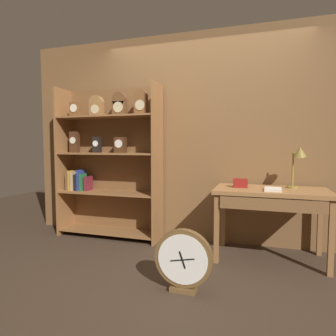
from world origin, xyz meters
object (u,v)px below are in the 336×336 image
(toolbox_small, at_px, (240,183))
(open_repair_manual, at_px, (273,189))
(workbench, at_px, (271,198))
(bookshelf, at_px, (108,159))
(desk_lamp, at_px, (298,158))
(round_clock_large, at_px, (183,260))

(toolbox_small, height_order, open_repair_manual, toolbox_small)
(workbench, xyz_separation_m, open_repair_manual, (0.02, -0.09, 0.11))
(bookshelf, bearing_deg, desk_lamp, -2.71)
(bookshelf, distance_m, toolbox_small, 1.74)
(open_repair_manual, bearing_deg, toolbox_small, 162.63)
(round_clock_large, bearing_deg, desk_lamp, 47.88)
(desk_lamp, bearing_deg, open_repair_manual, -139.12)
(workbench, xyz_separation_m, round_clock_large, (-0.69, -0.93, -0.39))
(bookshelf, height_order, desk_lamp, bookshelf)
(workbench, relative_size, toolbox_small, 7.66)
(workbench, height_order, open_repair_manual, open_repair_manual)
(round_clock_large, bearing_deg, open_repair_manual, 49.96)
(workbench, height_order, desk_lamp, desk_lamp)
(round_clock_large, bearing_deg, bookshelf, 138.77)
(open_repair_manual, xyz_separation_m, round_clock_large, (-0.71, -0.84, -0.50))
(desk_lamp, bearing_deg, workbench, -154.60)
(bookshelf, xyz_separation_m, round_clock_large, (1.33, -1.17, -0.76))
(workbench, distance_m, toolbox_small, 0.35)
(bookshelf, height_order, round_clock_large, bookshelf)
(open_repair_manual, bearing_deg, workbench, 103.07)
(workbench, distance_m, round_clock_large, 1.23)
(bookshelf, relative_size, open_repair_manual, 8.92)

